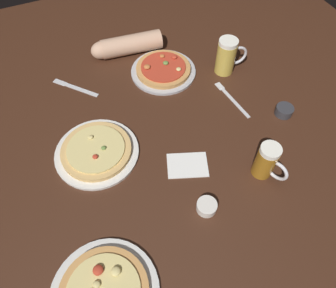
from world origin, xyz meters
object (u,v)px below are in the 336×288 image
object	(u,v)px
pizza_plate_side	(97,151)
ramekin_sauce	(207,207)
ramekin_butter	(284,111)
napkin_folded	(187,165)
pizza_plate_far	(163,70)
diner_arm	(125,46)
beer_mug_dark	(267,162)
knife_right	(75,87)
fork_left	(231,98)
beer_mug_amber	(227,56)

from	to	relation	value
pizza_plate_side	ramekin_sauce	world-z (taller)	pizza_plate_side
ramekin_butter	napkin_folded	xyz separation A→B (m)	(-0.46, -0.06, -0.01)
pizza_plate_far	pizza_plate_side	xyz separation A→B (m)	(-0.40, -0.30, -0.00)
napkin_folded	diner_arm	bearing A→B (deg)	89.46
beer_mug_dark	knife_right	bearing A→B (deg)	126.29
fork_left	ramekin_butter	bearing A→B (deg)	-46.12
beer_mug_dark	fork_left	distance (m)	0.37
fork_left	diner_arm	xyz separation A→B (m)	(-0.30, 0.46, 0.04)
beer_mug_dark	diner_arm	bearing A→B (deg)	105.37
pizza_plate_side	napkin_folded	xyz separation A→B (m)	(0.28, -0.18, -0.01)
beer_mug_amber	ramekin_butter	world-z (taller)	beer_mug_amber
beer_mug_amber	fork_left	xyz separation A→B (m)	(-0.06, -0.17, -0.08)
pizza_plate_far	knife_right	bearing A→B (deg)	170.45
beer_mug_dark	ramekin_sauce	xyz separation A→B (m)	(-0.24, -0.04, -0.05)
pizza_plate_side	beer_mug_amber	distance (m)	0.69
ramekin_butter	diner_arm	xyz separation A→B (m)	(-0.45, 0.61, 0.03)
beer_mug_amber	knife_right	size ratio (longest dim) A/B	0.88
ramekin_butter	napkin_folded	size ratio (longest dim) A/B	0.48
diner_arm	ramekin_sauce	bearing A→B (deg)	-91.54
ramekin_butter	beer_mug_amber	bearing A→B (deg)	105.32
fork_left	knife_right	world-z (taller)	same
ramekin_sauce	knife_right	distance (m)	0.76
napkin_folded	diner_arm	distance (m)	0.68
ramekin_sauce	diner_arm	bearing A→B (deg)	88.46
ramekin_butter	knife_right	xyz separation A→B (m)	(-0.73, 0.48, -0.01)
pizza_plate_side	beer_mug_amber	xyz separation A→B (m)	(0.65, 0.20, 0.06)
pizza_plate_far	ramekin_sauce	world-z (taller)	pizza_plate_far
pizza_plate_far	ramekin_butter	xyz separation A→B (m)	(0.34, -0.42, 0.00)
pizza_plate_far	ramekin_sauce	size ratio (longest dim) A/B	4.31
beer_mug_dark	beer_mug_amber	distance (m)	0.53
beer_mug_dark	fork_left	xyz separation A→B (m)	(0.08, 0.35, -0.07)
ramekin_sauce	diner_arm	size ratio (longest dim) A/B	0.20
ramekin_butter	napkin_folded	bearing A→B (deg)	-172.20
pizza_plate_side	beer_mug_dark	size ratio (longest dim) A/B	2.14
ramekin_sauce	ramekin_butter	xyz separation A→B (m)	(0.48, 0.24, 0.00)
diner_arm	ramekin_butter	bearing A→B (deg)	-53.47
beer_mug_amber	fork_left	bearing A→B (deg)	-110.23
knife_right	napkin_folded	bearing A→B (deg)	-63.70
knife_right	diner_arm	distance (m)	0.31
beer_mug_amber	pizza_plate_far	bearing A→B (deg)	158.81
pizza_plate_far	beer_mug_dark	world-z (taller)	beer_mug_dark
pizza_plate_far	ramekin_butter	size ratio (longest dim) A/B	4.14
knife_right	diner_arm	bearing A→B (deg)	24.89
pizza_plate_side	diner_arm	distance (m)	0.57
fork_left	diner_arm	distance (m)	0.55
pizza_plate_far	knife_right	size ratio (longest dim) A/B	1.59
ramekin_butter	fork_left	distance (m)	0.21
beer_mug_amber	diner_arm	world-z (taller)	beer_mug_amber
napkin_folded	ramekin_butter	bearing A→B (deg)	7.80
pizza_plate_side	diner_arm	xyz separation A→B (m)	(0.29, 0.49, 0.03)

